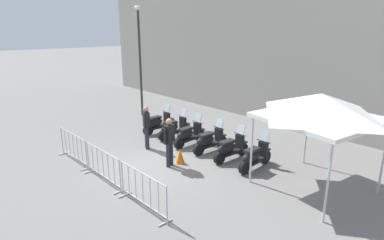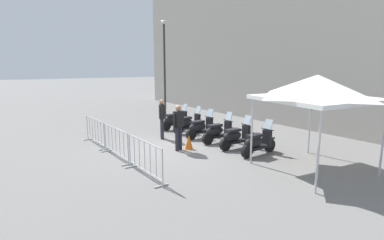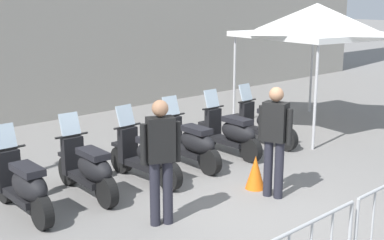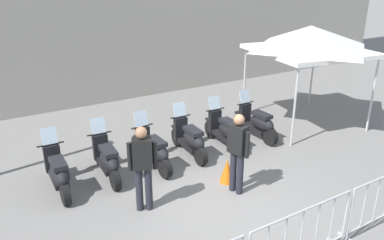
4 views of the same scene
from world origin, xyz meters
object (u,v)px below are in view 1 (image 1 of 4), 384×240
Objects in this scene: barrier_segment_0 at (74,148)px; officer_mid_plaza at (146,125)px; motorcycle_0 at (158,123)px; barrier_segment_2 at (143,191)px; motorcycle_4 at (230,148)px; motorcycle_2 at (189,135)px; motorcycle_3 at (209,141)px; motorcycle_1 at (173,128)px; officer_near_row_end at (169,139)px; barrier_segment_1 at (103,166)px; traffic_cone at (180,156)px; street_lamp at (140,51)px; canopy_tent at (321,107)px; motorcycle_5 at (254,157)px.

officer_mid_plaza is at bearing 83.38° from barrier_segment_0.
motorcycle_0 reaches higher than barrier_segment_2.
motorcycle_4 is at bearing 9.45° from motorcycle_0.
motorcycle_3 is (1.03, 0.27, 0.00)m from motorcycle_2.
officer_near_row_end is at bearing -33.49° from motorcycle_1.
traffic_cone is at bearing 87.04° from barrier_segment_1.
street_lamp is (-3.11, 0.71, 2.96)m from motorcycle_0.
barrier_segment_2 is at bearing -73.34° from motorcycle_4.
officer_mid_plaza is 3.15× the size of traffic_cone.
officer_mid_plaza is (0.44, -1.48, 0.53)m from motorcycle_1.
motorcycle_1 is 1.08m from motorcycle_2.
barrier_segment_2 is at bearing -110.32° from canopy_tent.
motorcycle_2 and motorcycle_4 have the same top height.
motorcycle_4 is at bearing 106.66° from barrier_segment_2.
motorcycle_4 reaches higher than barrier_segment_2.
motorcycle_3 is at bearing 91.91° from barrier_segment_1.
motorcycle_1 is 3.19m from motorcycle_4.
barrier_segment_0 is (1.16, -4.03, 0.07)m from motorcycle_0.
motorcycle_2 is 0.84× the size of barrier_segment_2.
motorcycle_2 is 4.41m from barrier_segment_0.
motorcycle_1 is 2.90m from officer_near_row_end.
barrier_segment_2 is (3.29, -3.63, 0.07)m from motorcycle_2.
motorcycle_1 is at bearing -170.84° from motorcycle_5.
motorcycle_0 is at bearing -170.52° from motorcycle_5.
motorcycle_3 is (2.10, 0.34, 0.00)m from motorcycle_1.
motorcycle_4 is 4.23m from barrier_segment_2.
motorcycle_1 reaches higher than barrier_segment_0.
motorcycle_3 is at bearing 120.20° from barrier_segment_2.
officer_near_row_end reaches higher than traffic_cone.
motorcycle_1 is at bearing 10.72° from motorcycle_0.
motorcycle_5 is 3.12× the size of traffic_cone.
barrier_segment_0 is (0.12, -4.23, 0.07)m from motorcycle_1.
barrier_segment_1 is at bearing -60.04° from motorcycle_1.
motorcycle_5 is 0.99× the size of officer_near_row_end.
motorcycle_3 is at bearing -1.57° from street_lamp.
barrier_segment_0 is at bearing -170.92° from barrier_segment_1.
barrier_segment_2 is (4.25, 0.68, 0.00)m from barrier_segment_0.
street_lamp reaches higher than barrier_segment_0.
traffic_cone is (-0.77, -1.65, -0.18)m from motorcycle_4.
motorcycle_2 is at bearing -4.78° from street_lamp.
motorcycle_3 is 2.52m from officer_mid_plaza.
barrier_segment_1 is at bearing -92.96° from traffic_cone.
traffic_cone is (-1.82, -1.83, -0.18)m from motorcycle_5.
motorcycle_3 is at bearing -171.41° from motorcycle_4.
barrier_segment_1 is at bearing -127.27° from canopy_tent.
barrier_segment_1 is at bearing -73.58° from motorcycle_2.
motorcycle_5 is 4.23m from barrier_segment_2.
motorcycle_3 is 0.31× the size of street_lamp.
motorcycle_2 is at bearing 128.35° from officer_near_row_end.
barrier_segment_0 is at bearing -122.69° from motorcycle_4.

